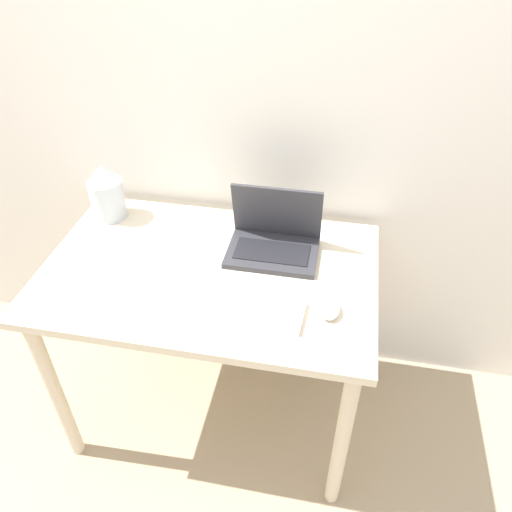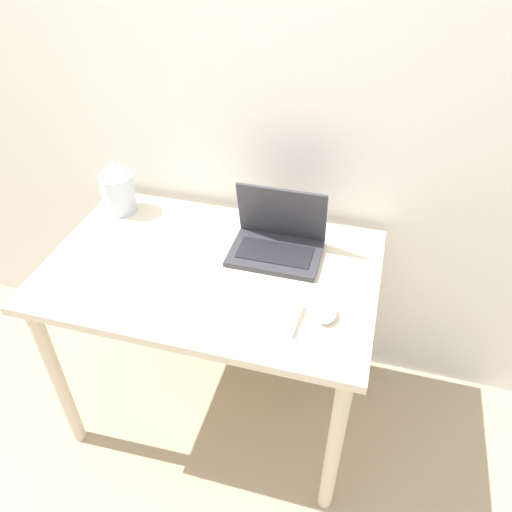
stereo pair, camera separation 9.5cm
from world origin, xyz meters
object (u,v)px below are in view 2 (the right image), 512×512
Objects in this scene: laptop at (278,239)px; keyboard at (234,306)px; vase at (117,186)px; mouse at (326,313)px.

laptop reaches higher than keyboard.
mouse is at bearing -23.16° from vase.
mouse is at bearing -52.19° from laptop.
vase reaches higher than keyboard.
vase is at bearing 156.84° from mouse.
laptop is at bearing 78.95° from keyboard.
mouse is (0.27, 0.04, 0.01)m from keyboard.
laptop reaches higher than vase.
keyboard is at bearing -172.71° from mouse.
mouse is 0.42× the size of vase.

